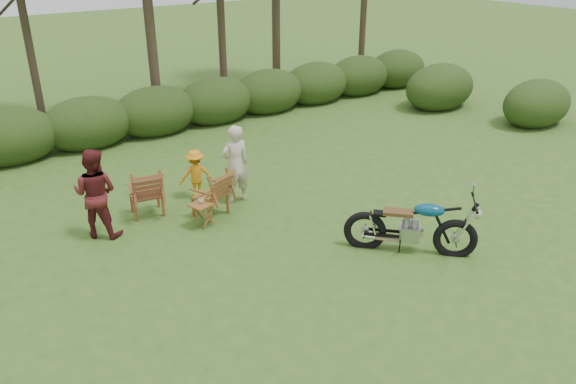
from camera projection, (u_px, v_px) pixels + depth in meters
ground at (358, 262)px, 10.13m from camera, size 80.00×80.00×0.00m
motorcycle at (408, 250)px, 10.51m from camera, size 2.23×2.27×1.31m
lawn_chair_right at (211, 215)px, 11.86m from camera, size 0.90×0.90×1.02m
lawn_chair_left at (148, 214)px, 11.89m from camera, size 0.84×0.84×1.04m
side_table at (203, 215)px, 11.30m from camera, size 0.57×0.51×0.50m
cup at (201, 201)px, 11.21m from camera, size 0.15×0.15×0.09m
adult_a at (237, 201)px, 12.47m from camera, size 0.66×0.46×1.76m
adult_b at (102, 234)px, 11.08m from camera, size 1.10×1.08×1.79m
child at (197, 197)px, 12.65m from camera, size 0.81×0.58×1.13m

